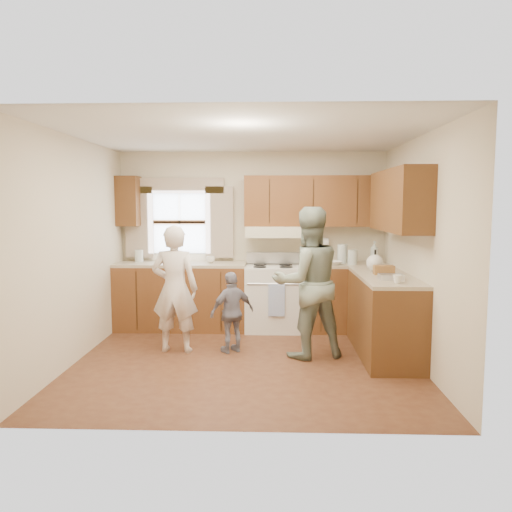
{
  "coord_description": "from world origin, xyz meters",
  "views": [
    {
      "loc": [
        0.3,
        -5.45,
        1.77
      ],
      "look_at": [
        0.1,
        0.4,
        1.15
      ],
      "focal_mm": 35.0,
      "sensor_mm": 36.0,
      "label": 1
    }
  ],
  "objects_px": {
    "woman_left": "(175,289)",
    "child": "(232,312)",
    "woman_right": "(308,283)",
    "stove": "(273,297)"
  },
  "relations": [
    {
      "from": "stove",
      "to": "child",
      "type": "height_order",
      "value": "stove"
    },
    {
      "from": "child",
      "to": "stove",
      "type": "bearing_deg",
      "value": -146.93
    },
    {
      "from": "woman_left",
      "to": "woman_right",
      "type": "distance_m",
      "value": 1.58
    },
    {
      "from": "woman_left",
      "to": "child",
      "type": "xyz_separation_m",
      "value": [
        0.68,
        -0.01,
        -0.28
      ]
    },
    {
      "from": "woman_right",
      "to": "child",
      "type": "xyz_separation_m",
      "value": [
        -0.88,
        0.14,
        -0.38
      ]
    },
    {
      "from": "woman_right",
      "to": "child",
      "type": "bearing_deg",
      "value": -26.34
    },
    {
      "from": "stove",
      "to": "child",
      "type": "distance_m",
      "value": 1.19
    },
    {
      "from": "child",
      "to": "woman_left",
      "type": "bearing_deg",
      "value": -33.75
    },
    {
      "from": "stove",
      "to": "woman_right",
      "type": "xyz_separation_m",
      "value": [
        0.4,
        -1.22,
        0.4
      ]
    },
    {
      "from": "woman_right",
      "to": "child",
      "type": "height_order",
      "value": "woman_right"
    }
  ]
}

